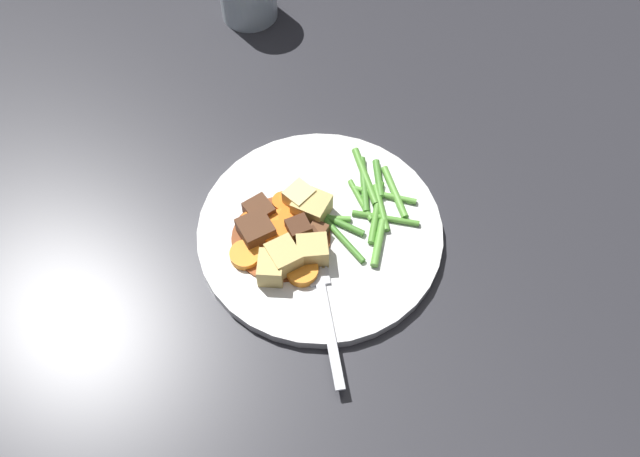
# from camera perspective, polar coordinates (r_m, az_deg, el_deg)

# --- Properties ---
(ground_plane) EXTENTS (3.00, 3.00, 0.00)m
(ground_plane) POSITION_cam_1_polar(r_m,az_deg,el_deg) (0.76, 0.00, -0.56)
(ground_plane) COLOR #2D2D33
(dinner_plate) EXTENTS (0.27, 0.27, 0.01)m
(dinner_plate) POSITION_cam_1_polar(r_m,az_deg,el_deg) (0.75, 0.00, -0.28)
(dinner_plate) COLOR white
(dinner_plate) RESTS_ON ground_plane
(stew_sauce) EXTENTS (0.11, 0.11, 0.00)m
(stew_sauce) POSITION_cam_1_polar(r_m,az_deg,el_deg) (0.74, -3.33, -0.80)
(stew_sauce) COLOR brown
(stew_sauce) RESTS_ON dinner_plate
(carrot_slice_0) EXTENTS (0.03, 0.03, 0.01)m
(carrot_slice_0) POSITION_cam_1_polar(r_m,az_deg,el_deg) (0.75, -3.42, 0.71)
(carrot_slice_0) COLOR orange
(carrot_slice_0) RESTS_ON dinner_plate
(carrot_slice_1) EXTENTS (0.05, 0.05, 0.01)m
(carrot_slice_1) POSITION_cam_1_polar(r_m,az_deg,el_deg) (0.75, -2.26, 0.78)
(carrot_slice_1) COLOR orange
(carrot_slice_1) RESTS_ON dinner_plate
(carrot_slice_2) EXTENTS (0.04, 0.04, 0.01)m
(carrot_slice_2) POSITION_cam_1_polar(r_m,az_deg,el_deg) (0.71, -1.53, -3.61)
(carrot_slice_2) COLOR orange
(carrot_slice_2) RESTS_ON dinner_plate
(carrot_slice_3) EXTENTS (0.04, 0.04, 0.01)m
(carrot_slice_3) POSITION_cam_1_polar(r_m,az_deg,el_deg) (0.74, -5.84, 0.44)
(carrot_slice_3) COLOR orange
(carrot_slice_3) RESTS_ON dinner_plate
(carrot_slice_4) EXTENTS (0.04, 0.04, 0.01)m
(carrot_slice_4) POSITION_cam_1_polar(r_m,az_deg,el_deg) (0.73, -3.77, -0.56)
(carrot_slice_4) COLOR orange
(carrot_slice_4) RESTS_ON dinner_plate
(carrot_slice_5) EXTENTS (0.03, 0.03, 0.01)m
(carrot_slice_5) POSITION_cam_1_polar(r_m,az_deg,el_deg) (0.76, -3.16, 2.23)
(carrot_slice_5) COLOR orange
(carrot_slice_5) RESTS_ON dinner_plate
(carrot_slice_6) EXTENTS (0.04, 0.04, 0.01)m
(carrot_slice_6) POSITION_cam_1_polar(r_m,az_deg,el_deg) (0.72, -6.25, -2.51)
(carrot_slice_6) COLOR orange
(carrot_slice_6) RESTS_ON dinner_plate
(potato_chunk_0) EXTENTS (0.05, 0.05, 0.03)m
(potato_chunk_0) POSITION_cam_1_polar(r_m,az_deg,el_deg) (0.75, -0.55, 1.95)
(potato_chunk_0) COLOR #DBBC6B
(potato_chunk_0) RESTS_ON dinner_plate
(potato_chunk_1) EXTENTS (0.03, 0.04, 0.03)m
(potato_chunk_1) POSITION_cam_1_polar(r_m,az_deg,el_deg) (0.71, -3.09, -2.48)
(potato_chunk_1) COLOR #DBBC6B
(potato_chunk_1) RESTS_ON dinner_plate
(potato_chunk_2) EXTENTS (0.04, 0.04, 0.03)m
(potato_chunk_2) POSITION_cam_1_polar(r_m,az_deg,el_deg) (0.71, -0.66, -1.91)
(potato_chunk_2) COLOR #DBBC6B
(potato_chunk_2) RESTS_ON dinner_plate
(potato_chunk_3) EXTENTS (0.04, 0.04, 0.03)m
(potato_chunk_3) POSITION_cam_1_polar(r_m,az_deg,el_deg) (0.75, -1.78, 2.57)
(potato_chunk_3) COLOR #EAD68C
(potato_chunk_3) RESTS_ON dinner_plate
(potato_chunk_4) EXTENTS (0.04, 0.04, 0.03)m
(potato_chunk_4) POSITION_cam_1_polar(r_m,az_deg,el_deg) (0.71, -4.19, -3.35)
(potato_chunk_4) COLOR #DBBC6B
(potato_chunk_4) RESTS_ON dinner_plate
(meat_chunk_0) EXTENTS (0.02, 0.02, 0.03)m
(meat_chunk_0) POSITION_cam_1_polar(r_m,az_deg,el_deg) (0.73, -1.87, -0.10)
(meat_chunk_0) COLOR #4C2B19
(meat_chunk_0) RESTS_ON dinner_plate
(meat_chunk_1) EXTENTS (0.02, 0.03, 0.02)m
(meat_chunk_1) POSITION_cam_1_polar(r_m,az_deg,el_deg) (0.73, -0.78, -1.09)
(meat_chunk_1) COLOR #4C2B19
(meat_chunk_1) RESTS_ON dinner_plate
(meat_chunk_2) EXTENTS (0.03, 0.03, 0.02)m
(meat_chunk_2) POSITION_cam_1_polar(r_m,az_deg,el_deg) (0.75, -5.21, 1.54)
(meat_chunk_2) COLOR #56331E
(meat_chunk_2) RESTS_ON dinner_plate
(meat_chunk_3) EXTENTS (0.04, 0.04, 0.03)m
(meat_chunk_3) POSITION_cam_1_polar(r_m,az_deg,el_deg) (0.73, -5.48, -0.17)
(meat_chunk_3) COLOR #56331E
(meat_chunk_3) RESTS_ON dinner_plate
(meat_chunk_4) EXTENTS (0.03, 0.03, 0.02)m
(meat_chunk_4) POSITION_cam_1_polar(r_m,az_deg,el_deg) (0.73, -0.16, -0.25)
(meat_chunk_4) COLOR brown
(meat_chunk_4) RESTS_ON dinner_plate
(green_bean_0) EXTENTS (0.05, 0.07, 0.01)m
(green_bean_0) POSITION_cam_1_polar(r_m,az_deg,el_deg) (0.75, 4.80, 1.39)
(green_bean_0) COLOR #599E38
(green_bean_0) RESTS_ON dinner_plate
(green_bean_1) EXTENTS (0.05, 0.06, 0.01)m
(green_bean_1) POSITION_cam_1_polar(r_m,az_deg,el_deg) (0.74, 1.43, 0.46)
(green_bean_1) COLOR #4C8E33
(green_bean_1) RESTS_ON dinner_plate
(green_bean_2) EXTENTS (0.02, 0.07, 0.01)m
(green_bean_2) POSITION_cam_1_polar(r_m,az_deg,el_deg) (0.77, 6.36, 3.09)
(green_bean_2) COLOR #66AD42
(green_bean_2) RESTS_ON dinner_plate
(green_bean_3) EXTENTS (0.04, 0.05, 0.01)m
(green_bean_3) POSITION_cam_1_polar(r_m,az_deg,el_deg) (0.73, 5.00, -1.23)
(green_bean_3) COLOR #66AD42
(green_bean_3) RESTS_ON dinner_plate
(green_bean_4) EXTENTS (0.04, 0.07, 0.01)m
(green_bean_4) POSITION_cam_1_polar(r_m,az_deg,el_deg) (0.78, 3.76, 3.75)
(green_bean_4) COLOR #4C8E33
(green_bean_4) RESTS_ON dinner_plate
(green_bean_5) EXTENTS (0.07, 0.05, 0.01)m
(green_bean_5) POSITION_cam_1_polar(r_m,az_deg,el_deg) (0.75, 5.59, 0.88)
(green_bean_5) COLOR #599E38
(green_bean_5) RESTS_ON dinner_plate
(green_bean_6) EXTENTS (0.02, 0.06, 0.01)m
(green_bean_6) POSITION_cam_1_polar(r_m,az_deg,el_deg) (0.76, 5.21, 1.78)
(green_bean_6) COLOR #599E38
(green_bean_6) RESTS_ON dinner_plate
(green_bean_7) EXTENTS (0.01, 0.06, 0.01)m
(green_bean_7) POSITION_cam_1_polar(r_m,az_deg,el_deg) (0.76, 3.46, 2.43)
(green_bean_7) COLOR #599E38
(green_bean_7) RESTS_ON dinner_plate
(green_bean_8) EXTENTS (0.05, 0.03, 0.01)m
(green_bean_8) POSITION_cam_1_polar(r_m,az_deg,el_deg) (0.75, 0.43, 0.90)
(green_bean_8) COLOR #66AD42
(green_bean_8) RESTS_ON dinner_plate
(green_bean_9) EXTENTS (0.02, 0.07, 0.01)m
(green_bean_9) POSITION_cam_1_polar(r_m,az_deg,el_deg) (0.74, 1.85, -0.79)
(green_bean_9) COLOR #4C8E33
(green_bean_9) RESTS_ON dinner_plate
(green_bean_10) EXTENTS (0.06, 0.05, 0.01)m
(green_bean_10) POSITION_cam_1_polar(r_m,az_deg,el_deg) (0.77, 5.55, 2.84)
(green_bean_10) COLOR #66AD42
(green_bean_10) RESTS_ON dinner_plate
(green_bean_11) EXTENTS (0.02, 0.08, 0.01)m
(green_bean_11) POSITION_cam_1_polar(r_m,az_deg,el_deg) (0.78, 3.87, 4.44)
(green_bean_11) COLOR #599E38
(green_bean_11) RESTS_ON dinner_plate
(green_bean_12) EXTENTS (0.03, 0.05, 0.01)m
(green_bean_12) POSITION_cam_1_polar(r_m,az_deg,el_deg) (0.78, 4.99, 4.22)
(green_bean_12) COLOR #4C8E33
(green_bean_12) RESTS_ON dinner_plate
(fork) EXTENTS (0.06, 0.17, 0.00)m
(fork) POSITION_cam_1_polar(r_m,az_deg,el_deg) (0.70, 0.34, -6.37)
(fork) COLOR silver
(fork) RESTS_ON dinner_plate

